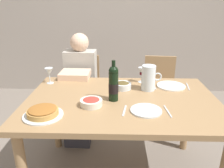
% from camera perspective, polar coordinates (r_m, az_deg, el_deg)
% --- Properties ---
extents(back_wall, '(8.00, 0.10, 2.80)m').
position_cam_1_polar(back_wall, '(3.71, 2.29, 19.28)').
color(back_wall, '#A3998E').
rests_on(back_wall, ground).
extents(dining_table, '(1.50, 1.00, 0.76)m').
position_cam_1_polar(dining_table, '(1.80, 2.49, -6.40)').
color(dining_table, '#9E7A51').
rests_on(dining_table, ground).
extents(wine_bottle, '(0.07, 0.07, 0.32)m').
position_cam_1_polar(wine_bottle, '(1.68, 0.38, 0.14)').
color(wine_bottle, black).
rests_on(wine_bottle, dining_table).
extents(water_pitcher, '(0.17, 0.12, 0.22)m').
position_cam_1_polar(water_pitcher, '(1.92, 9.26, 1.20)').
color(water_pitcher, silver).
rests_on(water_pitcher, dining_table).
extents(baked_tart, '(0.27, 0.27, 0.06)m').
position_cam_1_polar(baked_tart, '(1.56, -17.21, -6.88)').
color(baked_tart, silver).
rests_on(baked_tart, dining_table).
extents(salad_bowl, '(0.16, 0.16, 0.06)m').
position_cam_1_polar(salad_bowl, '(1.64, -5.31, -4.57)').
color(salad_bowl, silver).
rests_on(salad_bowl, dining_table).
extents(olive_bowl, '(0.15, 0.15, 0.06)m').
position_cam_1_polar(olive_bowl, '(1.95, 2.70, -0.31)').
color(olive_bowl, silver).
rests_on(olive_bowl, dining_table).
extents(wine_glass_left_diner, '(0.07, 0.07, 0.15)m').
position_cam_1_polar(wine_glass_left_diner, '(2.13, -15.73, 2.90)').
color(wine_glass_left_diner, silver).
rests_on(wine_glass_left_diner, dining_table).
extents(wine_glass_right_diner, '(0.07, 0.07, 0.14)m').
position_cam_1_polar(wine_glass_right_diner, '(2.09, 7.61, 3.06)').
color(wine_glass_right_diner, silver).
rests_on(wine_glass_right_diner, dining_table).
extents(dinner_plate_left_setting, '(0.22, 0.22, 0.01)m').
position_cam_1_polar(dinner_plate_left_setting, '(1.58, 8.67, -6.68)').
color(dinner_plate_left_setting, silver).
rests_on(dinner_plate_left_setting, dining_table).
extents(dinner_plate_right_setting, '(0.25, 0.25, 0.01)m').
position_cam_1_polar(dinner_plate_right_setting, '(2.07, 14.80, -0.47)').
color(dinner_plate_right_setting, white).
rests_on(dinner_plate_right_setting, dining_table).
extents(fork_left_setting, '(0.04, 0.16, 0.00)m').
position_cam_1_polar(fork_left_setting, '(1.57, 3.20, -6.78)').
color(fork_left_setting, silver).
rests_on(fork_left_setting, dining_table).
extents(knife_left_setting, '(0.03, 0.18, 0.00)m').
position_cam_1_polar(knife_left_setting, '(1.61, 14.01, -6.74)').
color(knife_left_setting, silver).
rests_on(knife_left_setting, dining_table).
extents(knife_right_setting, '(0.03, 0.18, 0.00)m').
position_cam_1_polar(knife_right_setting, '(2.11, 18.76, -0.59)').
color(knife_right_setting, silver).
rests_on(knife_right_setting, dining_table).
extents(spoon_right_setting, '(0.02, 0.16, 0.00)m').
position_cam_1_polar(spoon_right_setting, '(2.04, 10.68, -0.52)').
color(spoon_right_setting, silver).
rests_on(spoon_right_setting, dining_table).
extents(chair_left, '(0.41, 0.41, 0.87)m').
position_cam_1_polar(chair_left, '(2.73, -7.22, -0.83)').
color(chair_left, '#9E7A51').
rests_on(chair_left, ground).
extents(diner_left, '(0.35, 0.51, 1.16)m').
position_cam_1_polar(diner_left, '(2.47, -8.31, -0.25)').
color(diner_left, '#B7B2A8').
rests_on(diner_left, ground).
extents(chair_right, '(0.43, 0.43, 0.87)m').
position_cam_1_polar(chair_right, '(2.71, 11.91, -1.24)').
color(chair_right, '#9E7A51').
rests_on(chair_right, ground).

